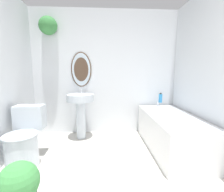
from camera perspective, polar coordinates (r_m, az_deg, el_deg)
name	(u,v)px	position (r m, az deg, el deg)	size (l,w,h in m)	color
wall_back	(101,70)	(3.23, -3.87, 9.17)	(2.90, 0.32, 2.40)	silver
toilet	(24,140)	(2.53, -28.43, -13.47)	(0.43, 0.63, 0.76)	silver
pedestal_sink	(80,107)	(3.02, -11.02, -3.73)	(0.49, 0.49, 0.93)	silver
bathtub	(171,131)	(2.80, 20.08, -11.60)	(0.70, 1.53, 0.63)	silver
shampoo_bottle	(160,98)	(3.30, 16.66, -0.70)	(0.07, 0.07, 0.19)	#2D84C6
potted_plant	(19,187)	(1.78, -29.86, -26.10)	(0.34, 0.34, 0.48)	#47474C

